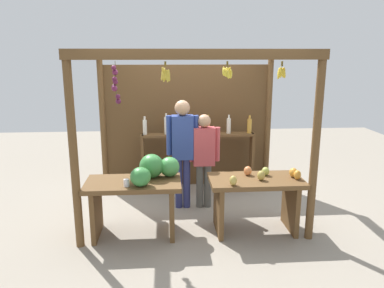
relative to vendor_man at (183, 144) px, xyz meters
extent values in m
plane|color=gray|center=(0.12, -0.05, -1.00)|extent=(12.00, 12.00, 0.00)
cylinder|color=brown|center=(-1.33, -1.12, 0.18)|extent=(0.10, 0.10, 2.38)
cylinder|color=brown|center=(1.57, -1.12, 0.18)|extent=(0.10, 0.10, 2.38)
cylinder|color=brown|center=(-1.33, 1.02, 0.18)|extent=(0.10, 0.10, 2.38)
cylinder|color=brown|center=(1.57, 1.02, 0.18)|extent=(0.10, 0.10, 2.38)
cube|color=brown|center=(0.12, -1.12, 1.31)|extent=(3.00, 0.12, 0.12)
cube|color=brown|center=(-1.33, -0.05, 1.31)|extent=(0.12, 2.24, 0.12)
cube|color=brown|center=(1.57, -0.05, 1.31)|extent=(0.12, 2.24, 0.12)
cube|color=#52381E|center=(0.12, 1.04, 0.07)|extent=(2.90, 0.04, 2.14)
cylinder|color=brown|center=(1.14, -0.99, 1.20)|extent=(0.02, 0.02, 0.06)
ellipsoid|color=gold|center=(1.17, -0.99, 1.10)|extent=(0.04, 0.08, 0.13)
ellipsoid|color=gold|center=(1.15, -0.97, 1.11)|extent=(0.07, 0.06, 0.13)
ellipsoid|color=gold|center=(1.13, -0.96, 1.08)|extent=(0.08, 0.05, 0.13)
ellipsoid|color=gold|center=(1.11, -0.98, 1.09)|extent=(0.05, 0.07, 0.13)
ellipsoid|color=gold|center=(1.12, -1.00, 1.10)|extent=(0.05, 0.06, 0.13)
ellipsoid|color=gold|center=(1.13, -1.02, 1.11)|extent=(0.07, 0.04, 0.13)
ellipsoid|color=gold|center=(1.16, -1.02, 1.09)|extent=(0.07, 0.07, 0.13)
cylinder|color=brown|center=(0.49, -0.99, 1.20)|extent=(0.02, 0.02, 0.06)
ellipsoid|color=yellow|center=(0.53, -0.99, 1.08)|extent=(0.04, 0.06, 0.11)
ellipsoid|color=yellow|center=(0.51, -0.96, 1.12)|extent=(0.06, 0.06, 0.12)
ellipsoid|color=yellow|center=(0.49, -0.97, 1.11)|extent=(0.06, 0.04, 0.11)
ellipsoid|color=yellow|center=(0.47, -0.97, 1.11)|extent=(0.06, 0.06, 0.12)
ellipsoid|color=yellow|center=(0.45, -0.99, 1.12)|extent=(0.04, 0.05, 0.11)
ellipsoid|color=yellow|center=(0.46, -1.01, 1.10)|extent=(0.06, 0.06, 0.12)
ellipsoid|color=yellow|center=(0.49, -1.02, 1.09)|extent=(0.06, 0.04, 0.11)
ellipsoid|color=yellow|center=(0.50, -1.01, 1.09)|extent=(0.05, 0.05, 0.12)
cylinder|color=brown|center=(-0.24, -0.99, 1.20)|extent=(0.02, 0.02, 0.06)
ellipsoid|color=gold|center=(-0.20, -0.99, 1.07)|extent=(0.04, 0.08, 0.15)
ellipsoid|color=gold|center=(-0.21, -0.97, 1.06)|extent=(0.05, 0.06, 0.16)
ellipsoid|color=gold|center=(-0.24, -0.97, 1.07)|extent=(0.09, 0.04, 0.15)
ellipsoid|color=gold|center=(-0.27, -0.95, 1.08)|extent=(0.08, 0.07, 0.16)
ellipsoid|color=gold|center=(-0.27, -0.98, 1.10)|extent=(0.05, 0.08, 0.16)
ellipsoid|color=gold|center=(-0.26, -1.00, 1.10)|extent=(0.05, 0.06, 0.16)
ellipsoid|color=gold|center=(-0.25, -1.01, 1.10)|extent=(0.08, 0.07, 0.16)
ellipsoid|color=gold|center=(-0.23, -1.03, 1.08)|extent=(0.07, 0.05, 0.16)
ellipsoid|color=gold|center=(-0.21, -1.01, 1.07)|extent=(0.07, 0.09, 0.16)
cylinder|color=#4C422D|center=(-0.85, -0.73, 0.96)|extent=(0.01, 0.01, 0.55)
sphere|color=#511938|center=(-0.86, -0.76, 1.15)|extent=(0.06, 0.06, 0.06)
sphere|color=#601E42|center=(-0.85, -0.73, 1.10)|extent=(0.07, 0.07, 0.07)
sphere|color=#511938|center=(-0.86, -0.75, 1.02)|extent=(0.06, 0.06, 0.06)
sphere|color=#601E42|center=(-0.86, -0.72, 0.98)|extent=(0.06, 0.06, 0.06)
sphere|color=#47142D|center=(-0.87, -0.71, 0.92)|extent=(0.07, 0.07, 0.07)
sphere|color=#601E42|center=(-0.87, -0.74, 0.90)|extent=(0.07, 0.07, 0.07)
sphere|color=#511938|center=(-0.83, -0.72, 0.74)|extent=(0.07, 0.07, 0.07)
sphere|color=#511938|center=(-0.83, -0.73, 0.80)|extent=(0.06, 0.06, 0.06)
cube|color=brown|center=(-0.67, -0.85, -0.30)|extent=(1.22, 0.64, 0.06)
cube|color=brown|center=(-1.16, -0.85, -0.67)|extent=(0.06, 0.58, 0.68)
cube|color=brown|center=(-0.19, -0.85, -0.67)|extent=(0.06, 0.58, 0.68)
ellipsoid|color=#38843D|center=(-0.57, -1.03, -0.15)|extent=(0.31, 0.31, 0.24)
ellipsoid|color=#38843D|center=(-0.44, -0.71, -0.11)|extent=(0.34, 0.34, 0.31)
ellipsoid|color=#429347|center=(-0.21, -0.68, -0.14)|extent=(0.36, 0.36, 0.26)
cylinder|color=white|center=(-0.74, -1.03, -0.22)|extent=(0.07, 0.07, 0.09)
cube|color=brown|center=(0.92, -0.85, -0.30)|extent=(1.22, 0.64, 0.06)
cube|color=brown|center=(0.43, -0.85, -0.67)|extent=(0.06, 0.58, 0.68)
cube|color=brown|center=(1.41, -0.85, -0.67)|extent=(0.06, 0.58, 0.68)
ellipsoid|color=#A8B24C|center=(1.07, -0.74, -0.21)|extent=(0.14, 0.14, 0.11)
ellipsoid|color=#E07F47|center=(0.84, -0.71, -0.21)|extent=(0.13, 0.13, 0.12)
ellipsoid|color=gold|center=(1.44, -0.93, -0.21)|extent=(0.12, 0.12, 0.12)
ellipsoid|color=gold|center=(1.43, -0.83, -0.21)|extent=(0.15, 0.15, 0.13)
ellipsoid|color=#B79E47|center=(0.58, -1.09, -0.21)|extent=(0.11, 0.11, 0.13)
ellipsoid|color=#B79E47|center=(0.97, -0.92, -0.20)|extent=(0.13, 0.13, 0.13)
cube|color=brown|center=(-0.64, 0.76, -0.50)|extent=(0.05, 0.20, 1.00)
cube|color=brown|center=(1.24, 0.76, -0.50)|extent=(0.05, 0.20, 1.00)
cube|color=brown|center=(0.30, 0.76, -0.02)|extent=(1.89, 0.22, 0.04)
cylinder|color=silver|center=(-0.59, 0.76, 0.12)|extent=(0.07, 0.07, 0.25)
cylinder|color=silver|center=(-0.59, 0.76, 0.27)|extent=(0.03, 0.03, 0.06)
cylinder|color=silver|center=(-0.24, 0.76, 0.14)|extent=(0.07, 0.07, 0.29)
cylinder|color=silver|center=(-0.24, 0.76, 0.32)|extent=(0.03, 0.03, 0.06)
cylinder|color=silver|center=(0.13, 0.76, 0.12)|extent=(0.07, 0.07, 0.26)
cylinder|color=silver|center=(0.13, 0.76, 0.28)|extent=(0.03, 0.03, 0.06)
cylinder|color=gold|center=(0.47, 0.76, 0.13)|extent=(0.06, 0.06, 0.26)
cylinder|color=gold|center=(0.47, 0.76, 0.29)|extent=(0.03, 0.03, 0.06)
cylinder|color=silver|center=(0.82, 0.76, 0.12)|extent=(0.07, 0.07, 0.26)
cylinder|color=silver|center=(0.82, 0.76, 0.28)|extent=(0.03, 0.03, 0.06)
cylinder|color=gold|center=(1.18, 0.76, 0.12)|extent=(0.08, 0.08, 0.24)
cylinder|color=gold|center=(1.18, 0.76, 0.27)|extent=(0.03, 0.03, 0.06)
cylinder|color=navy|center=(-0.06, 0.00, -0.61)|extent=(0.11, 0.11, 0.78)
cylinder|color=navy|center=(0.06, 0.00, -0.61)|extent=(0.11, 0.11, 0.78)
cube|color=#2D428C|center=(0.00, 0.00, 0.11)|extent=(0.32, 0.19, 0.66)
cylinder|color=#2D428C|center=(-0.20, 0.00, 0.14)|extent=(0.08, 0.08, 0.59)
cylinder|color=#2D428C|center=(0.20, 0.00, 0.14)|extent=(0.08, 0.08, 0.59)
sphere|color=tan|center=(0.00, 0.00, 0.55)|extent=(0.23, 0.23, 0.23)
cylinder|color=#54544E|center=(0.26, 0.00, -0.66)|extent=(0.11, 0.11, 0.68)
cylinder|color=#54544E|center=(0.38, 0.00, -0.66)|extent=(0.11, 0.11, 0.68)
cube|color=#BF474C|center=(0.32, 0.00, -0.04)|extent=(0.32, 0.19, 0.58)
cylinder|color=#BF474C|center=(0.12, 0.00, -0.01)|extent=(0.08, 0.08, 0.52)
cylinder|color=#BF474C|center=(0.52, 0.00, -0.01)|extent=(0.08, 0.08, 0.52)
sphere|color=tan|center=(0.32, 0.00, 0.35)|extent=(0.20, 0.20, 0.20)
camera|label=1|loc=(-0.25, -5.42, 1.33)|focal=35.02mm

